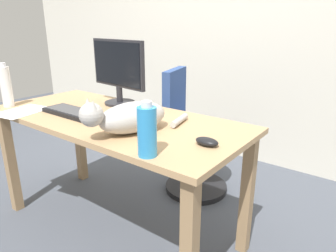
% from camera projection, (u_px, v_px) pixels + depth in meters
% --- Properties ---
extents(ground_plane, '(8.00, 8.00, 0.00)m').
position_uv_depth(ground_plane, '(119.00, 226.00, 2.02)').
color(ground_plane, '#474C56').
extents(back_wall, '(6.00, 0.04, 2.60)m').
position_uv_depth(back_wall, '(237.00, 18.00, 2.78)').
color(back_wall, beige).
rests_on(back_wall, ground_plane).
extents(desk, '(1.58, 0.69, 0.75)m').
position_uv_depth(desk, '(114.00, 134.00, 1.81)').
color(desk, tan).
rests_on(desk, ground_plane).
extents(office_chair, '(0.50, 0.48, 0.94)m').
position_uv_depth(office_chair, '(191.00, 140.00, 2.36)').
color(office_chair, black).
rests_on(office_chair, ground_plane).
extents(monitor, '(0.48, 0.20, 0.41)m').
position_uv_depth(monitor, '(118.00, 70.00, 1.99)').
color(monitor, '#232328').
rests_on(monitor, desk).
extents(keyboard, '(0.44, 0.15, 0.03)m').
position_uv_depth(keyboard, '(75.00, 113.00, 1.81)').
color(keyboard, black).
rests_on(keyboard, desk).
extents(cat, '(0.28, 0.59, 0.20)m').
position_uv_depth(cat, '(129.00, 117.00, 1.49)').
color(cat, '#B2ADA8').
rests_on(cat, desk).
extents(computer_mouse, '(0.11, 0.06, 0.04)m').
position_uv_depth(computer_mouse, '(207.00, 142.00, 1.36)').
color(computer_mouse, black).
rests_on(computer_mouse, desk).
extents(paper_sheet, '(0.26, 0.33, 0.00)m').
position_uv_depth(paper_sheet, '(22.00, 111.00, 1.88)').
color(paper_sheet, white).
rests_on(paper_sheet, desk).
extents(water_bottle, '(0.08, 0.08, 0.23)m').
position_uv_depth(water_bottle, '(147.00, 131.00, 1.22)').
color(water_bottle, '#2D8CD1').
rests_on(water_bottle, desk).
extents(spray_bottle, '(0.07, 0.07, 0.28)m').
position_uv_depth(spray_bottle, '(6.00, 86.00, 1.96)').
color(spray_bottle, silver).
rests_on(spray_bottle, desk).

